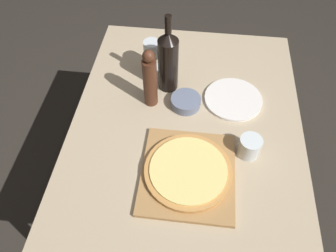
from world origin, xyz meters
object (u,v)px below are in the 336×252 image
object	(u,v)px
wine_bottle	(168,61)
wine_glass	(152,50)
pizza	(188,171)
pepper_mill	(150,79)
small_bowl	(186,102)

from	to	relation	value
wine_bottle	wine_glass	world-z (taller)	wine_bottle
pizza	pepper_mill	size ratio (longest dim) A/B	1.15
pizza	wine_bottle	bearing A→B (deg)	105.70
pizza	wine_glass	size ratio (longest dim) A/B	2.13
pizza	small_bowl	xyz separation A→B (m)	(-0.04, 0.35, -0.01)
wine_bottle	wine_glass	xyz separation A→B (m)	(-0.09, 0.11, -0.04)
wine_glass	pizza	bearing A→B (deg)	-69.11
wine_bottle	small_bowl	size ratio (longest dim) A/B	2.83
pepper_mill	wine_bottle	bearing A→B (deg)	59.45
pizza	pepper_mill	world-z (taller)	pepper_mill
pizza	wine_glass	world-z (taller)	wine_glass
wine_glass	small_bowl	xyz separation A→B (m)	(0.18, -0.22, -0.09)
wine_bottle	small_bowl	world-z (taller)	wine_bottle
pepper_mill	wine_glass	distance (m)	0.22
pizza	small_bowl	bearing A→B (deg)	96.27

